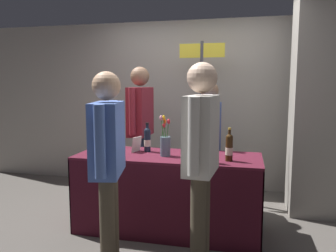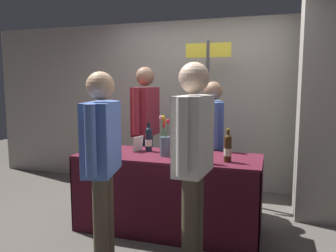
% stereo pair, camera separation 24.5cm
% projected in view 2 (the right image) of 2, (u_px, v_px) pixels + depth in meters
% --- Properties ---
extents(ground_plane, '(12.00, 12.00, 0.00)m').
position_uv_depth(ground_plane, '(168.00, 229.00, 3.49)').
color(ground_plane, '#514C47').
extents(back_partition, '(7.03, 0.12, 2.43)m').
position_uv_depth(back_partition, '(201.00, 105.00, 4.85)').
color(back_partition, '#9E998E').
rests_on(back_partition, ground_plane).
extents(concrete_pillar, '(0.53, 0.53, 3.25)m').
position_uv_depth(concrete_pillar, '(326.00, 75.00, 3.64)').
color(concrete_pillar, gray).
rests_on(concrete_pillar, ground_plane).
extents(tasting_table, '(1.88, 0.69, 0.80)m').
position_uv_depth(tasting_table, '(168.00, 179.00, 3.42)').
color(tasting_table, '#4C1423').
rests_on(tasting_table, ground_plane).
extents(featured_wine_bottle, '(0.07, 0.07, 0.30)m').
position_uv_depth(featured_wine_bottle, '(94.00, 143.00, 3.36)').
color(featured_wine_bottle, '#192333').
rests_on(featured_wine_bottle, tasting_table).
extents(display_bottle_0, '(0.07, 0.07, 0.34)m').
position_uv_depth(display_bottle_0, '(191.00, 141.00, 3.38)').
color(display_bottle_0, black).
rests_on(display_bottle_0, tasting_table).
extents(display_bottle_1, '(0.08, 0.08, 0.29)m').
position_uv_depth(display_bottle_1, '(207.00, 150.00, 3.01)').
color(display_bottle_1, black).
rests_on(display_bottle_1, tasting_table).
extents(display_bottle_2, '(0.07, 0.07, 0.32)m').
position_uv_depth(display_bottle_2, '(228.00, 148.00, 3.07)').
color(display_bottle_2, '#38230F').
rests_on(display_bottle_2, tasting_table).
extents(display_bottle_3, '(0.07, 0.07, 0.31)m').
position_uv_depth(display_bottle_3, '(149.00, 139.00, 3.56)').
color(display_bottle_3, '#192333').
rests_on(display_bottle_3, tasting_table).
extents(wine_glass_near_vendor, '(0.07, 0.07, 0.14)m').
position_uv_depth(wine_glass_near_vendor, '(102.00, 143.00, 3.50)').
color(wine_glass_near_vendor, silver).
rests_on(wine_glass_near_vendor, tasting_table).
extents(flower_vase, '(0.10, 0.10, 0.42)m').
position_uv_depth(flower_vase, '(165.00, 143.00, 3.33)').
color(flower_vase, slate).
rests_on(flower_vase, tasting_table).
extents(brochure_stand, '(0.07, 0.16, 0.16)m').
position_uv_depth(brochure_stand, '(138.00, 144.00, 3.56)').
color(brochure_stand, silver).
rests_on(brochure_stand, tasting_table).
extents(vendor_presenter, '(0.31, 0.62, 1.55)m').
position_uv_depth(vendor_presenter, '(213.00, 135.00, 3.88)').
color(vendor_presenter, black).
rests_on(vendor_presenter, ground_plane).
extents(vendor_assistant, '(0.24, 0.63, 1.74)m').
position_uv_depth(vendor_assistant, '(146.00, 121.00, 4.23)').
color(vendor_assistant, '#2D3347').
rests_on(vendor_assistant, ground_plane).
extents(taster_foreground_right, '(0.30, 0.62, 1.62)m').
position_uv_depth(taster_foreground_right, '(102.00, 152.00, 2.66)').
color(taster_foreground_right, '#4C4233').
rests_on(taster_foreground_right, ground_plane).
extents(taster_foreground_left, '(0.24, 0.60, 1.69)m').
position_uv_depth(taster_foreground_left, '(193.00, 151.00, 2.52)').
color(taster_foreground_left, '#4C4233').
rests_on(taster_foreground_left, ground_plane).
extents(booth_signpost, '(0.59, 0.04, 2.07)m').
position_uv_depth(booth_signpost, '(207.00, 100.00, 4.33)').
color(booth_signpost, '#47474C').
rests_on(booth_signpost, ground_plane).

